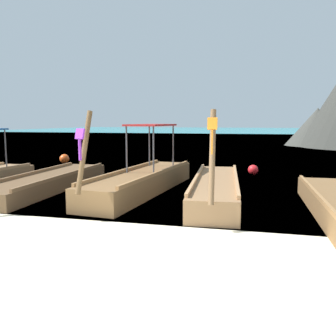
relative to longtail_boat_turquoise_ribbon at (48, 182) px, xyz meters
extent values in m
plane|color=beige|center=(4.40, -4.91, -0.25)|extent=(120.00, 120.00, 0.00)
plane|color=teal|center=(4.40, 56.88, -0.25)|extent=(120.00, 120.00, 0.00)
cylinder|color=#4C4C51|center=(-2.26, 0.88, 0.98)|extent=(0.05, 0.05, 1.44)
cube|color=brown|center=(0.00, 0.03, -0.02)|extent=(1.56, 6.30, 0.47)
cube|color=brown|center=(-0.66, 0.01, 0.27)|extent=(0.23, 5.77, 0.10)
cube|color=brown|center=(0.66, 0.04, 0.27)|extent=(0.23, 5.77, 0.10)
cube|color=brown|center=(3.19, 0.31, 0.06)|extent=(1.95, 6.42, 0.63)
cube|color=#996C3F|center=(2.58, 0.37, 0.43)|extent=(0.67, 5.79, 0.10)
cube|color=#996C3F|center=(3.81, 0.25, 0.43)|extent=(0.67, 5.79, 0.10)
cylinder|color=brown|center=(2.86, -2.99, 1.31)|extent=(0.19, 0.74, 1.91)
cube|color=purple|center=(2.85, -3.13, 1.74)|extent=(0.21, 0.15, 0.25)
cube|color=purple|center=(2.84, -3.15, 1.38)|extent=(0.04, 0.08, 0.48)
cylinder|color=#4C4C51|center=(2.72, 0.20, 1.12)|extent=(0.05, 0.05, 1.48)
cylinder|color=#4C4C51|center=(3.64, 0.11, 1.12)|extent=(0.05, 0.05, 1.48)
cylinder|color=#4C4C51|center=(2.91, 2.09, 1.12)|extent=(0.05, 0.05, 1.48)
cylinder|color=#4C4C51|center=(3.83, 1.99, 1.12)|extent=(0.05, 0.05, 1.48)
cube|color=#AD2323|center=(3.27, 1.10, 1.89)|extent=(1.32, 2.20, 0.06)
cube|color=olive|center=(5.60, -0.06, 0.03)|extent=(1.67, 6.06, 0.57)
cube|color=#AF7F52|center=(5.03, -0.10, 0.37)|extent=(0.49, 5.49, 0.10)
cube|color=#AF7F52|center=(6.17, -0.01, 0.37)|extent=(0.49, 5.49, 0.10)
cylinder|color=brown|center=(5.83, -3.12, 1.29)|extent=(0.16, 0.59, 1.97)
cube|color=orange|center=(5.84, -3.29, 1.97)|extent=(0.21, 0.13, 0.25)
cube|color=orange|center=(5.84, -3.31, 1.60)|extent=(0.04, 0.08, 0.49)
cube|color=#996C3F|center=(8.14, -1.62, 0.30)|extent=(0.17, 5.56, 0.10)
cone|color=#3D3D38|center=(12.23, 25.12, 1.49)|extent=(5.67, 5.67, 3.49)
sphere|color=#EA5119|center=(-3.24, 6.71, 0.01)|extent=(0.51, 0.51, 0.51)
sphere|color=red|center=(6.64, 4.98, -0.03)|extent=(0.43, 0.43, 0.43)
camera|label=1|loc=(6.68, -10.49, 2.02)|focal=38.23mm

